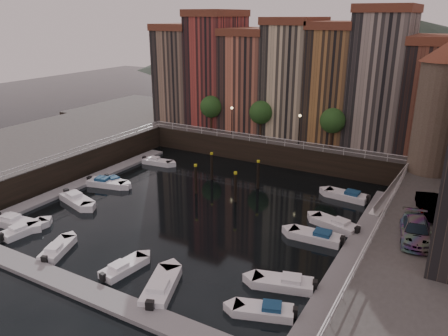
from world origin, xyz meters
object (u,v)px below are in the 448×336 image
Objects in this scene: car_b at (431,207)px; car_c at (415,232)px; boat_left_0 at (15,222)px; boat_left_1 at (77,200)px; mooring_pilings at (225,177)px; corner_tower at (439,107)px; car_a at (433,206)px; boat_left_2 at (106,183)px; gangway at (392,190)px.

car_b is 0.89× the size of car_c.
boat_left_0 is 0.95× the size of boat_left_1.
boat_left_1 is 0.99× the size of car_c.
corner_tower is at bearing 24.37° from mooring_pilings.
mooring_pilings is at bearing 149.45° from car_c.
car_a is 0.90× the size of car_b.
car_b is at bearing -83.70° from corner_tower.
boat_left_2 is 0.95× the size of car_c.
corner_tower is at bearing 78.12° from car_b.
boat_left_1 is at bearing -151.77° from gangway.
gangway is 1.96× the size of car_a.
boat_left_1 is at bearing -94.11° from boat_left_2.
gangway is 1.65× the size of boat_left_2.
boat_left_0 is at bearing -103.75° from boat_left_2.
corner_tower reaches higher than car_c.
gangway is 38.03m from boat_left_0.
mooring_pilings is 16.51m from boat_left_1.
car_b reaches higher than boat_left_0.
car_a is (1.41, -11.29, -6.47)m from corner_tower.
boat_left_0 is at bearing -158.59° from car_a.
boat_left_1 is 1.11× the size of car_b.
mooring_pilings is at bearing -155.63° from corner_tower.
gangway is (-2.90, -4.50, -8.28)m from corner_tower.
car_a is (34.70, 3.72, 3.34)m from boat_left_2.
boat_left_0 is (-13.10, -17.89, -1.27)m from mooring_pilings.
car_c is at bearing 10.49° from boat_left_0.
car_c is (3.67, -12.77, 1.85)m from gangway.
car_c is (34.21, 9.83, 3.39)m from boat_left_0.
gangway is 33.58m from boat_left_1.
car_c reaches higher than boat_left_1.
boat_left_0 is 1.18× the size of car_a.
boat_left_1 is (-12.11, -11.15, -1.25)m from mooring_pilings.
corner_tower is 2.61× the size of car_c.
boat_left_0 is 6.81m from boat_left_1.
boat_left_1 is 1.04× the size of boat_left_2.
car_a is (33.86, 9.08, 3.33)m from boat_left_1.
car_c is at bearing 21.32° from boat_left_1.
car_b is 5.56m from car_c.
boat_left_1 is at bearing -147.89° from corner_tower.
car_b is at bearing -59.89° from gangway.
gangway is 1.77× the size of car_b.
car_b reaches higher than boat_left_2.
gangway is 8.24m from car_a.
corner_tower is 13.44m from car_b.
mooring_pilings is 1.55× the size of car_a.
car_c reaches higher than boat_left_0.
corner_tower is at bearing 57.20° from gangway.
car_b is at bearing -7.63° from boat_left_2.
car_c reaches higher than car_a.
gangway is at bearing 6.03° from boat_left_2.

